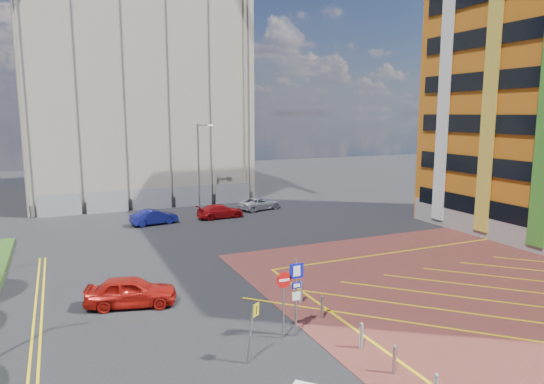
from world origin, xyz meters
TOP-DOWN VIEW (x-y plane):
  - ground at (0.00, 0.00)m, footprint 140.00×140.00m
  - lamp_back at (4.08, 28.00)m, footprint 1.53×0.16m
  - sign_cluster at (0.30, 0.98)m, footprint 1.17×0.12m
  - warning_sign at (-1.90, -0.29)m, footprint 0.59×0.38m
  - bollard_row at (2.30, -1.67)m, footprint 0.14×11.14m
  - construction_building at (0.00, 40.00)m, footprint 21.20×19.20m
  - construction_fence at (1.00, 30.00)m, footprint 21.60×0.06m
  - car_red_left at (-5.15, 6.90)m, footprint 4.45×2.66m
  - car_blue_back at (-1.03, 23.55)m, footprint 3.89×1.82m
  - car_red_back at (4.67, 23.76)m, footprint 4.18×1.92m
  - car_silver_back at (9.20, 25.79)m, footprint 4.55×2.96m

SIDE VIEW (x-z plane):
  - ground at x=0.00m, z-range 0.00..0.00m
  - bollard_row at x=2.30m, z-range 0.02..0.92m
  - car_silver_back at x=9.20m, z-range 0.00..1.16m
  - car_red_back at x=4.67m, z-range 0.00..1.18m
  - car_blue_back at x=-1.03m, z-range 0.00..1.23m
  - car_red_left at x=-5.15m, z-range 0.00..1.42m
  - construction_fence at x=1.00m, z-range 0.00..2.00m
  - warning_sign at x=-1.90m, z-range 0.30..2.55m
  - sign_cluster at x=0.30m, z-range 0.35..3.55m
  - lamp_back at x=4.08m, z-range 0.36..8.36m
  - construction_building at x=0.00m, z-range 0.00..22.00m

